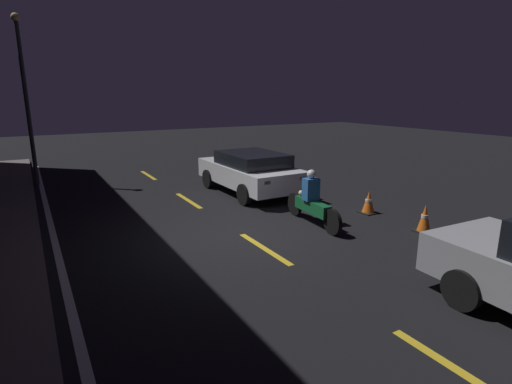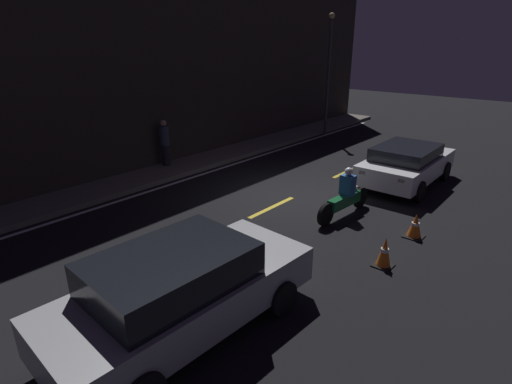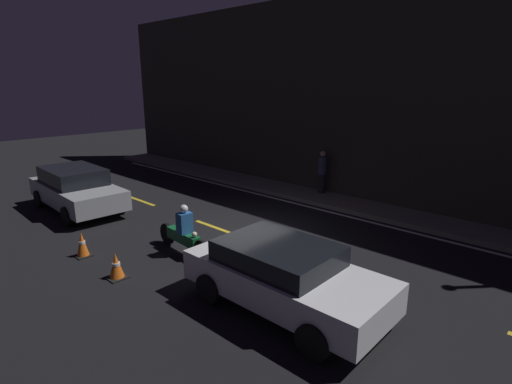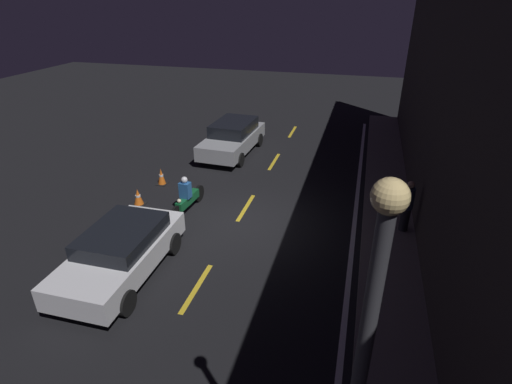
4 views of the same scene
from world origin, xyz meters
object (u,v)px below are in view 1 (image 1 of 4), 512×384
sedan_white (250,171)px  motorcycle (312,203)px  traffic_cone_mid (369,202)px  traffic_cone_near (425,219)px  street_lamp (25,92)px

sedan_white → motorcycle: size_ratio=1.82×
motorcycle → traffic_cone_mid: bearing=-85.4°
sedan_white → traffic_cone_mid: sedan_white is taller
traffic_cone_near → traffic_cone_mid: (1.79, -0.00, -0.03)m
sedan_white → traffic_cone_near: size_ratio=6.20×
sedan_white → traffic_cone_mid: size_ratio=6.78×
traffic_cone_mid → street_lamp: (8.52, 7.73, 2.93)m
motorcycle → traffic_cone_mid: size_ratio=3.73×
sedan_white → street_lamp: 8.16m
sedan_white → street_lamp: street_lamp is taller
motorcycle → traffic_cone_mid: 1.96m
motorcycle → traffic_cone_near: size_ratio=3.41×
traffic_cone_near → traffic_cone_mid: traffic_cone_near is taller
sedan_white → street_lamp: (4.87, 6.05, 2.50)m
traffic_cone_mid → street_lamp: 11.87m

